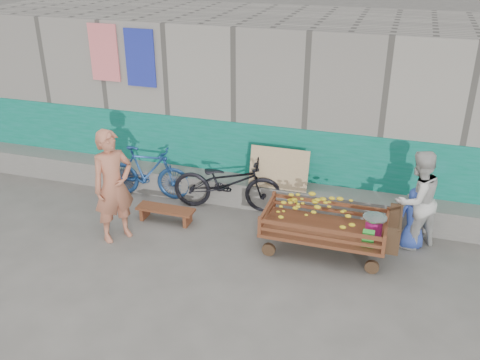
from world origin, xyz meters
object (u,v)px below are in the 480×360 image
(bicycle_blue, at_px, (147,172))
(child, at_px, (414,218))
(bicycle_dark, at_px, (228,183))
(vendor_man, at_px, (113,186))
(bench, at_px, (166,212))
(woman, at_px, (417,200))
(banana_cart, at_px, (323,219))

(bicycle_blue, bearing_deg, child, -99.06)
(bicycle_dark, bearing_deg, vendor_man, 128.96)
(vendor_man, xyz_separation_m, bicycle_blue, (-0.17, 1.43, -0.42))
(bicycle_dark, distance_m, bicycle_blue, 1.52)
(bench, distance_m, woman, 3.98)
(bicycle_dark, height_order, bicycle_blue, bicycle_dark)
(child, height_order, bicycle_dark, bicycle_dark)
(bench, bearing_deg, bicycle_dark, 41.08)
(vendor_man, height_order, bicycle_blue, vendor_man)
(child, bearing_deg, bicycle_blue, -20.60)
(woman, distance_m, child, 0.29)
(bench, distance_m, child, 3.94)
(banana_cart, relative_size, vendor_man, 1.10)
(woman, height_order, bicycle_blue, woman)
(bench, relative_size, bicycle_dark, 0.51)
(woman, relative_size, bicycle_dark, 0.82)
(bench, relative_size, bicycle_blue, 0.61)
(banana_cart, distance_m, woman, 1.44)
(woman, relative_size, bicycle_blue, 0.97)
(woman, xyz_separation_m, child, (0.00, -0.06, -0.28))
(bench, bearing_deg, child, 5.89)
(banana_cart, height_order, bicycle_blue, bicycle_blue)
(bicycle_dark, bearing_deg, child, -103.91)
(banana_cart, height_order, bicycle_dark, bicycle_dark)
(bench, xyz_separation_m, child, (3.91, 0.40, 0.32))
(bench, distance_m, vendor_man, 1.12)
(vendor_man, bearing_deg, bicycle_dark, -8.65)
(bench, height_order, vendor_man, vendor_man)
(bench, height_order, bicycle_dark, bicycle_dark)
(vendor_man, bearing_deg, child, -41.39)
(child, xyz_separation_m, bicycle_dark, (-3.06, 0.33, 0.00))
(bench, distance_m, bicycle_blue, 1.04)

